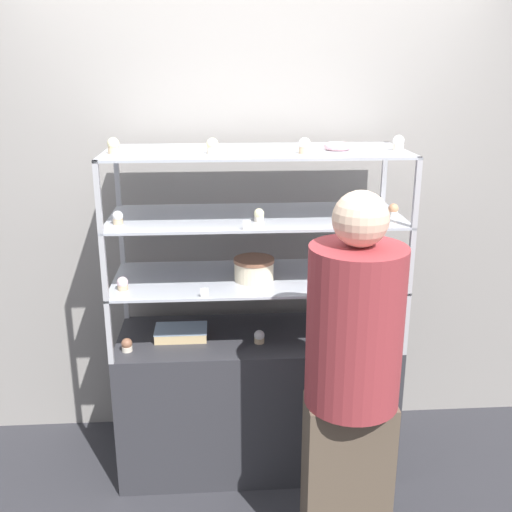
{
  "coord_description": "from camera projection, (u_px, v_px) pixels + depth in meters",
  "views": [
    {
      "loc": [
        -0.19,
        -2.78,
        2.04
      ],
      "look_at": [
        0.0,
        0.0,
        1.15
      ],
      "focal_mm": 42.0,
      "sensor_mm": 36.0,
      "label": 1
    }
  ],
  "objects": [
    {
      "name": "back_wall",
      "position": [
        251.0,
        208.0,
        3.28
      ],
      "size": [
        8.0,
        0.05,
        2.6
      ],
      "color": "gray",
      "rests_on": "ground_plane"
    },
    {
      "name": "cupcake_0",
      "position": [
        127.0,
        345.0,
        2.87
      ],
      "size": [
        0.05,
        0.05,
        0.07
      ],
      "color": "beige",
      "rests_on": "display_base"
    },
    {
      "name": "cupcake_11",
      "position": [
        304.0,
        146.0,
        2.66
      ],
      "size": [
        0.05,
        0.05,
        0.07
      ],
      "color": "#CCB28C",
      "rests_on": "display_riser_upper"
    },
    {
      "name": "layer_cake_centerpiece",
      "position": [
        254.0,
        269.0,
        2.9
      ],
      "size": [
        0.2,
        0.2,
        0.11
      ],
      "color": "beige",
      "rests_on": "display_riser_lower"
    },
    {
      "name": "cupcake_3",
      "position": [
        390.0,
        337.0,
        2.95
      ],
      "size": [
        0.05,
        0.05,
        0.07
      ],
      "color": "beige",
      "rests_on": "display_base"
    },
    {
      "name": "display_riser_upper",
      "position": [
        256.0,
        154.0,
        2.77
      ],
      "size": [
        1.4,
        0.55,
        0.31
      ],
      "color": "#B7B7BC",
      "rests_on": "display_riser_middle"
    },
    {
      "name": "price_tag_2",
      "position": [
        247.0,
        225.0,
        2.61
      ],
      "size": [
        0.04,
        0.0,
        0.04
      ],
      "color": "white",
      "rests_on": "display_riser_middle"
    },
    {
      "name": "price_tag_3",
      "position": [
        219.0,
        153.0,
        2.51
      ],
      "size": [
        0.04,
        0.0,
        0.04
      ],
      "color": "white",
      "rests_on": "display_riser_upper"
    },
    {
      "name": "cupcake_9",
      "position": [
        113.0,
        146.0,
        2.66
      ],
      "size": [
        0.05,
        0.05,
        0.07
      ],
      "color": "#CCB28C",
      "rests_on": "display_riser_upper"
    },
    {
      "name": "cupcake_6",
      "position": [
        118.0,
        218.0,
        2.7
      ],
      "size": [
        0.05,
        0.05,
        0.06
      ],
      "color": "#CCB28C",
      "rests_on": "display_riser_middle"
    },
    {
      "name": "customer_figure",
      "position": [
        352.0,
        376.0,
        2.38
      ],
      "size": [
        0.38,
        0.38,
        1.61
      ],
      "color": "brown",
      "rests_on": "ground_plane"
    },
    {
      "name": "cupcake_1",
      "position": [
        259.0,
        337.0,
        2.95
      ],
      "size": [
        0.05,
        0.05,
        0.07
      ],
      "color": "#CCB28C",
      "rests_on": "display_base"
    },
    {
      "name": "cupcake_7",
      "position": [
        259.0,
        215.0,
        2.75
      ],
      "size": [
        0.05,
        0.05,
        0.06
      ],
      "color": "beige",
      "rests_on": "display_riser_middle"
    },
    {
      "name": "cupcake_10",
      "position": [
        212.0,
        146.0,
        2.65
      ],
      "size": [
        0.05,
        0.05,
        0.07
      ],
      "color": "beige",
      "rests_on": "display_riser_upper"
    },
    {
      "name": "cupcake_4",
      "position": [
        123.0,
        284.0,
        2.78
      ],
      "size": [
        0.05,
        0.05,
        0.06
      ],
      "color": "#CCB28C",
      "rests_on": "display_riser_lower"
    },
    {
      "name": "price_tag_1",
      "position": [
        205.0,
        293.0,
        2.69
      ],
      "size": [
        0.04,
        0.0,
        0.04
      ],
      "color": "white",
      "rests_on": "display_riser_lower"
    },
    {
      "name": "display_base",
      "position": [
        256.0,
        398.0,
        3.16
      ],
      "size": [
        1.4,
        0.55,
        0.73
      ],
      "color": "#333338",
      "rests_on": "ground_plane"
    },
    {
      "name": "sheet_cake_frosted",
      "position": [
        181.0,
        333.0,
        3.01
      ],
      "size": [
        0.26,
        0.16,
        0.06
      ],
      "color": "#DBBC84",
      "rests_on": "display_base"
    },
    {
      "name": "cupcake_12",
      "position": [
        398.0,
        143.0,
        2.75
      ],
      "size": [
        0.05,
        0.05,
        0.07
      ],
      "color": "beige",
      "rests_on": "display_riser_upper"
    },
    {
      "name": "display_riser_lower",
      "position": [
        256.0,
        280.0,
        2.96
      ],
      "size": [
        1.4,
        0.55,
        0.31
      ],
      "color": "#B7B7BC",
      "rests_on": "display_base"
    },
    {
      "name": "donut_glazed",
      "position": [
        337.0,
        146.0,
        2.77
      ],
      "size": [
        0.12,
        0.12,
        0.03
      ],
      "color": "#EFB2BC",
      "rests_on": "display_riser_upper"
    },
    {
      "name": "ground_plane",
      "position": [
        256.0,
        456.0,
        3.28
      ],
      "size": [
        20.0,
        20.0,
        0.0
      ],
      "primitive_type": "plane",
      "color": "#2D2D33"
    },
    {
      "name": "cupcake_2",
      "position": [
        324.0,
        339.0,
        2.93
      ],
      "size": [
        0.05,
        0.05,
        0.07
      ],
      "color": "white",
      "rests_on": "display_base"
    },
    {
      "name": "cupcake_8",
      "position": [
        393.0,
        210.0,
        2.84
      ],
      "size": [
        0.05,
        0.05,
        0.06
      ],
      "color": "white",
      "rests_on": "display_riser_middle"
    },
    {
      "name": "display_riser_middle",
      "position": [
        256.0,
        219.0,
        2.87
      ],
      "size": [
        1.4,
        0.55,
        0.31
      ],
      "color": "#B7B7BC",
      "rests_on": "display_riser_lower"
    },
    {
      "name": "price_tag_0",
      "position": [
        356.0,
        350.0,
        2.84
      ],
      "size": [
        0.04,
        0.0,
        0.04
      ],
      "color": "white",
      "rests_on": "display_base"
    },
    {
      "name": "cupcake_5",
      "position": [
        390.0,
        277.0,
        2.87
      ],
      "size": [
        0.05,
        0.05,
        0.06
      ],
      "color": "white",
      "rests_on": "display_riser_lower"
    }
  ]
}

